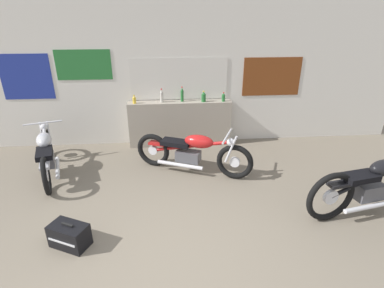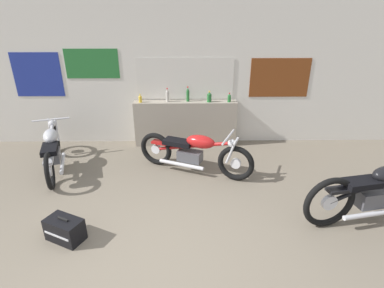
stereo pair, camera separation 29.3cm
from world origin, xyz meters
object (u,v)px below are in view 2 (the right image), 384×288
Objects in this scene: bottle_center at (188,95)px; motorcycle_black at (377,191)px; hard_case_black at (65,229)px; motorcycle_red at (194,152)px; motorcycle_silver at (52,149)px; bottle_right_center at (209,97)px; bottle_left_center at (167,96)px; bottle_rightmost at (229,98)px; bottle_leftmost at (140,99)px.

bottle_center is 3.60m from motorcycle_black.
bottle_center is at bearing 62.78° from hard_case_black.
motorcycle_silver is at bearing 176.48° from motorcycle_red.
motorcycle_black is at bearing -51.27° from bottle_right_center.
bottle_rightmost is at bearing -1.68° from bottle_left_center.
bottle_left_center is 1.23m from bottle_rightmost.
motorcycle_red is (0.10, -1.24, -0.67)m from bottle_center.
bottle_right_center is 3.55m from hard_case_black.
hard_case_black is at bearing -110.72° from bottle_left_center.
motorcycle_black is (3.38, -2.50, -0.56)m from bottle_leftmost.
bottle_left_center is 0.83m from bottle_right_center.
bottle_right_center is at bearing -7.21° from bottle_center.
bottle_right_center reaches higher than motorcycle_red.
bottle_rightmost reaches higher than motorcycle_silver.
bottle_leftmost is at bearing -175.10° from bottle_left_center.
bottle_left_center is at bearing 178.32° from bottle_rightmost.
motorcycle_silver is (-1.42, -1.02, -0.61)m from bottle_leftmost.
bottle_center is 0.43m from bottle_right_center.
bottle_leftmost reaches higher than motorcycle_silver.
motorcycle_silver is (-2.78, -1.03, -0.63)m from bottle_right_center.
bottle_leftmost is 0.32× the size of hard_case_black.
motorcycle_black is (2.85, -2.55, -0.60)m from bottle_left_center.
bottle_left_center is 3.22m from hard_case_black.
motorcycle_red is 0.95× the size of motorcycle_black.
motorcycle_black is (2.44, -2.57, -0.62)m from bottle_center.
motorcycle_black is (2.35, -1.34, 0.05)m from motorcycle_red.
motorcycle_black is at bearing -46.46° from bottle_center.
bottle_left_center is 0.13× the size of motorcycle_black.
bottle_left_center is at bearing 69.28° from hard_case_black.
bottle_leftmost is 0.08× the size of motorcycle_black.
hard_case_black is (-1.92, -2.86, -0.87)m from bottle_right_center.
hard_case_black is (-1.09, -2.89, -0.90)m from bottle_left_center.
hard_case_black is (0.86, -1.83, -0.24)m from motorcycle_silver.
bottle_rightmost is 3.39m from motorcycle_silver.
hard_case_black is (-2.32, -2.85, -0.86)m from bottle_rightmost.
bottle_leftmost is at bearing 143.47° from motorcycle_black.
bottle_right_center is 3.03m from motorcycle_silver.
bottle_rightmost is at bearing -0.59° from bottle_right_center.
bottle_leftmost is 1.67m from motorcycle_red.
bottle_rightmost is (1.23, -0.04, -0.04)m from bottle_left_center.
bottle_rightmost reaches higher than bottle_leftmost.
bottle_left_center is at bearing 4.90° from bottle_leftmost.
bottle_left_center reaches higher than motorcycle_silver.
bottle_center is at bearing 3.10° from bottle_left_center.
bottle_center is 0.58× the size of hard_case_black.
motorcycle_red is at bearing -3.52° from motorcycle_silver.
bottle_center is (0.40, 0.02, 0.01)m from bottle_left_center.
motorcycle_silver is (-1.95, -1.06, -0.65)m from bottle_left_center.
hard_case_black is at bearing -133.56° from motorcycle_red.
motorcycle_red is (0.50, -1.21, -0.65)m from bottle_left_center.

